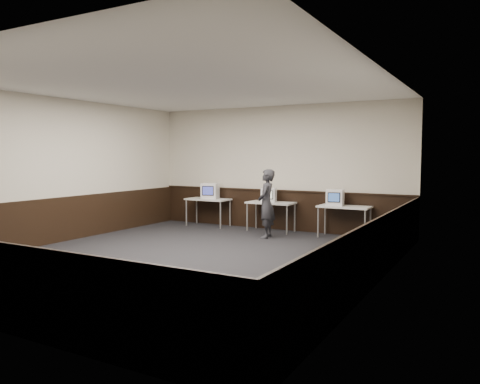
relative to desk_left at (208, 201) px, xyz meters
name	(u,v)px	position (x,y,z in m)	size (l,w,h in m)	color
floor	(188,258)	(1.90, -3.60, -0.68)	(8.00, 8.00, 0.00)	black
ceiling	(187,86)	(1.90, -3.60, 2.52)	(8.00, 8.00, 0.00)	white
back_wall	(278,168)	(1.90, 0.40, 0.92)	(7.00, 7.00, 0.00)	beige
left_wall	(58,170)	(-1.60, -3.60, 0.92)	(8.00, 8.00, 0.00)	beige
right_wall	(380,178)	(5.40, -3.60, 0.92)	(8.00, 8.00, 0.00)	beige
wainscot_back	(277,210)	(1.90, 0.38, -0.18)	(6.98, 0.04, 1.00)	black
wainscot_left	(60,220)	(-1.58, -3.60, -0.18)	(0.04, 7.98, 1.00)	black
wainscot_right	(377,251)	(5.38, -3.60, -0.18)	(0.04, 7.98, 1.00)	black
wainscot_rail	(277,190)	(1.90, 0.36, 0.34)	(6.98, 0.06, 0.04)	black
desk_left	(208,201)	(0.00, 0.00, 0.00)	(1.20, 0.60, 0.75)	silver
desk_center	(271,205)	(1.90, 0.00, 0.00)	(1.20, 0.60, 0.75)	silver
desk_right	(344,209)	(3.80, 0.00, 0.00)	(1.20, 0.60, 0.75)	silver
emac_left	(210,191)	(0.08, -0.02, 0.29)	(0.54, 0.55, 0.43)	white
emac_center	(269,195)	(1.85, -0.02, 0.25)	(0.45, 0.46, 0.36)	white
emac_right	(335,197)	(3.59, -0.04, 0.26)	(0.44, 0.46, 0.38)	white
person	(266,204)	(2.21, -0.90, 0.12)	(0.59, 0.38, 1.61)	#27282D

